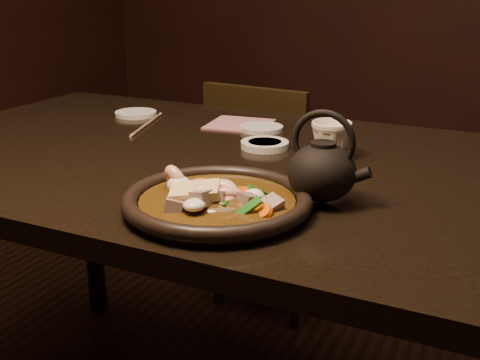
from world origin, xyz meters
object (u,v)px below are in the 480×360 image
at_px(table, 235,193).
at_px(chair, 269,189).
at_px(plate, 217,202).
at_px(tea_cup, 331,139).
at_px(teapot, 322,169).

distance_m(table, chair, 0.74).
bearing_deg(chair, plate, 112.86).
height_order(table, tea_cup, tea_cup).
bearing_deg(plate, teapot, 38.82).
distance_m(chair, tea_cup, 0.79).
distance_m(table, plate, 0.31).
xyz_separation_m(tea_cup, teapot, (0.07, -0.25, 0.02)).
xyz_separation_m(plate, teapot, (0.14, 0.11, 0.04)).
relative_size(table, teapot, 10.30).
bearing_deg(chair, tea_cup, 128.08).
bearing_deg(tea_cup, teapot, -75.47).
relative_size(plate, tea_cup, 3.69).
height_order(chair, plate, chair).
relative_size(plate, teapot, 1.99).
bearing_deg(plate, tea_cup, 78.78).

